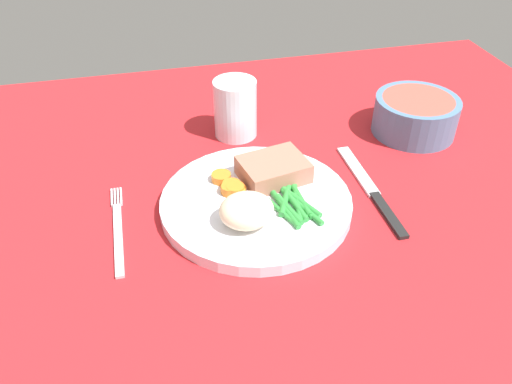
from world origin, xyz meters
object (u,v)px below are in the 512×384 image
(salad_bowl, at_px, (416,114))
(meat_portion, at_px, (273,169))
(knife, at_px, (372,191))
(dinner_plate, at_px, (256,203))
(fork, at_px, (118,229))
(water_glass, at_px, (235,112))

(salad_bowl, bearing_deg, meat_portion, -160.40)
(knife, bearing_deg, dinner_plate, 179.35)
(dinner_plate, bearing_deg, meat_portion, 49.40)
(fork, bearing_deg, knife, -2.99)
(meat_portion, bearing_deg, fork, -168.80)
(water_glass, bearing_deg, salad_bowl, -12.12)
(meat_portion, xyz_separation_m, water_glass, (-0.02, 0.15, 0.01))
(dinner_plate, height_order, fork, dinner_plate)
(fork, bearing_deg, dinner_plate, -2.10)
(fork, xyz_separation_m, knife, (0.33, -0.00, -0.00))
(fork, height_order, water_glass, water_glass)
(knife, height_order, water_glass, water_glass)
(dinner_plate, bearing_deg, salad_bowl, 24.22)
(knife, bearing_deg, meat_portion, 162.20)
(meat_portion, distance_m, fork, 0.21)
(meat_portion, distance_m, water_glass, 0.15)
(knife, height_order, salad_bowl, salad_bowl)
(knife, bearing_deg, fork, -179.67)
(fork, bearing_deg, meat_portion, 8.25)
(knife, xyz_separation_m, water_glass, (-0.15, 0.19, 0.04))
(meat_portion, height_order, knife, meat_portion)
(salad_bowl, bearing_deg, water_glass, 167.88)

